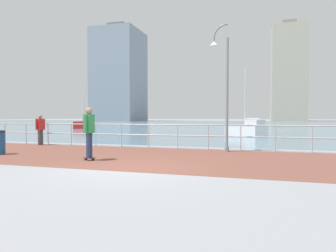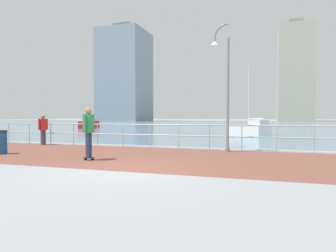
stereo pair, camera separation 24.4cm
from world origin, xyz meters
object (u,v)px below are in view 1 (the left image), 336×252
at_px(skateboarder, 89,128).
at_px(bystander, 40,127).
at_px(lamppost, 223,81).
at_px(sailboat_red, 246,129).
at_px(sailboat_teal, 85,124).

distance_m(skateboarder, bystander, 6.66).
relative_size(lamppost, sailboat_red, 1.03).
relative_size(lamppost, skateboarder, 2.99).
xyz_separation_m(lamppost, skateboarder, (-4.00, -3.78, -1.86)).
relative_size(skateboarder, bystander, 1.13).
bearing_deg(bystander, sailboat_red, 46.30).
height_order(bystander, sailboat_red, sailboat_red).
distance_m(sailboat_red, sailboat_teal, 21.94).
height_order(skateboarder, sailboat_teal, sailboat_teal).
bearing_deg(sailboat_teal, sailboat_red, -25.76).
relative_size(skateboarder, sailboat_red, 0.34).
bearing_deg(sailboat_red, sailboat_teal, 154.24).
distance_m(lamppost, sailboat_red, 10.88).
height_order(sailboat_red, sailboat_teal, sailboat_teal).
distance_m(skateboarder, sailboat_teal, 28.32).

